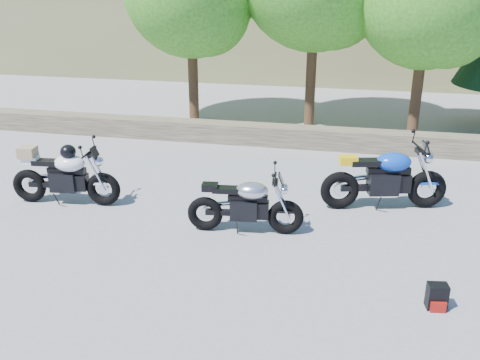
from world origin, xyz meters
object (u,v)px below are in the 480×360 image
white_bike (64,175)px  backpack (437,297)px  silver_bike (246,206)px  blue_bike (385,179)px

white_bike → backpack: bearing=-23.5°
backpack → white_bike: bearing=153.2°
silver_bike → backpack: 3.32m
white_bike → blue_bike: blue_bike is taller
silver_bike → white_bike: 3.59m
blue_bike → white_bike: bearing=176.3°
silver_bike → blue_bike: 2.75m
white_bike → blue_bike: 5.94m
white_bike → blue_bike: size_ratio=0.91×
silver_bike → white_bike: size_ratio=0.93×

